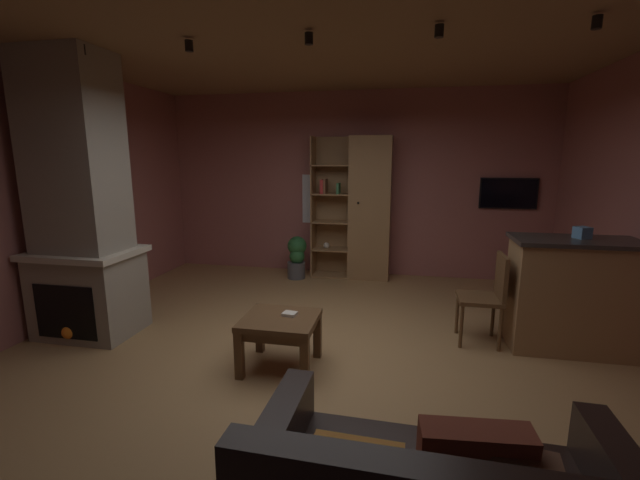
{
  "coord_description": "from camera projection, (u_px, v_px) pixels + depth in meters",
  "views": [
    {
      "loc": [
        0.79,
        -3.56,
        1.85
      ],
      "look_at": [
        0.0,
        0.4,
        1.05
      ],
      "focal_mm": 23.33,
      "sensor_mm": 36.0,
      "label": 1
    }
  ],
  "objects": [
    {
      "name": "dining_chair",
      "position": [
        488.0,
        293.0,
        4.14
      ],
      "size": [
        0.42,
        0.42,
        0.92
      ],
      "color": "brown",
      "rests_on": "ground"
    },
    {
      "name": "wall_mounted_tv",
      "position": [
        508.0,
        193.0,
        6.11
      ],
      "size": [
        0.8,
        0.06,
        0.45
      ],
      "color": "black"
    },
    {
      "name": "track_light_spot_4",
      "position": [
        597.0,
        22.0,
        2.94
      ],
      "size": [
        0.07,
        0.07,
        0.09
      ],
      "primitive_type": "cylinder",
      "color": "black"
    },
    {
      "name": "track_light_spot_2",
      "position": [
        309.0,
        39.0,
        3.34
      ],
      "size": [
        0.07,
        0.07,
        0.09
      ],
      "primitive_type": "cylinder",
      "color": "black"
    },
    {
      "name": "wall_left",
      "position": [
        23.0,
        200.0,
        4.24
      ],
      "size": [
        0.06,
        6.06,
        2.86
      ],
      "primitive_type": "cube",
      "color": "#9E5B56",
      "rests_on": "ground"
    },
    {
      "name": "track_light_spot_3",
      "position": [
        439.0,
        31.0,
        3.14
      ],
      "size": [
        0.07,
        0.07,
        0.09
      ],
      "primitive_type": "cylinder",
      "color": "black"
    },
    {
      "name": "window_pane_back",
      "position": [
        326.0,
        199.0,
        6.7
      ],
      "size": [
        0.77,
        0.01,
        0.78
      ],
      "primitive_type": "cube",
      "color": "white"
    },
    {
      "name": "track_light_spot_0",
      "position": [
        82.0,
        50.0,
        3.68
      ],
      "size": [
        0.07,
        0.07,
        0.09
      ],
      "primitive_type": "cylinder",
      "color": "black"
    },
    {
      "name": "wall_back",
      "position": [
        353.0,
        185.0,
        6.6
      ],
      "size": [
        6.08,
        0.06,
        2.86
      ],
      "primitive_type": "cube",
      "color": "#9E5B56",
      "rests_on": "ground"
    },
    {
      "name": "stone_fireplace",
      "position": [
        80.0,
        213.0,
        4.23
      ],
      "size": [
        1.04,
        0.78,
        2.86
      ],
      "color": "gray",
      "rests_on": "ground"
    },
    {
      "name": "tissue_box",
      "position": [
        582.0,
        233.0,
        3.91
      ],
      "size": [
        0.16,
        0.16,
        0.11
      ],
      "primitive_type": "cube",
      "rotation": [
        0.0,
        0.0,
        0.4
      ],
      "color": "#598CBF",
      "rests_on": "kitchen_bar_counter"
    },
    {
      "name": "ceiling",
      "position": [
        310.0,
        30.0,
        3.37
      ],
      "size": [
        5.96,
        6.06,
        0.02
      ],
      "primitive_type": "cube",
      "color": "#8E6B47"
    },
    {
      "name": "kitchen_bar_counter",
      "position": [
        585.0,
        296.0,
        3.97
      ],
      "size": [
        1.37,
        0.59,
        1.1
      ],
      "color": "#997047",
      "rests_on": "ground"
    },
    {
      "name": "bookshelf_cabinet",
      "position": [
        365.0,
        209.0,
        6.36
      ],
      "size": [
        1.2,
        0.41,
        2.17
      ],
      "color": "#997047",
      "rests_on": "ground"
    },
    {
      "name": "table_book_0",
      "position": [
        290.0,
        314.0,
        3.69
      ],
      "size": [
        0.13,
        0.12,
        0.03
      ],
      "primitive_type": "cube",
      "rotation": [
        0.0,
        0.0,
        -0.15
      ],
      "color": "beige",
      "rests_on": "coffee_table"
    },
    {
      "name": "floor",
      "position": [
        312.0,
        358.0,
        3.93
      ],
      "size": [
        5.96,
        6.06,
        0.02
      ],
      "primitive_type": "cube",
      "color": "#A37A4C",
      "rests_on": "ground"
    },
    {
      "name": "potted_floor_plant",
      "position": [
        297.0,
        256.0,
        6.46
      ],
      "size": [
        0.3,
        0.33,
        0.66
      ],
      "color": "#4C4C51",
      "rests_on": "ground"
    },
    {
      "name": "track_light_spot_1",
      "position": [
        189.0,
        46.0,
        3.56
      ],
      "size": [
        0.07,
        0.07,
        0.09
      ],
      "primitive_type": "cylinder",
      "color": "black"
    },
    {
      "name": "coffee_table",
      "position": [
        280.0,
        327.0,
        3.67
      ],
      "size": [
        0.65,
        0.6,
        0.47
      ],
      "color": "brown",
      "rests_on": "ground"
    }
  ]
}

